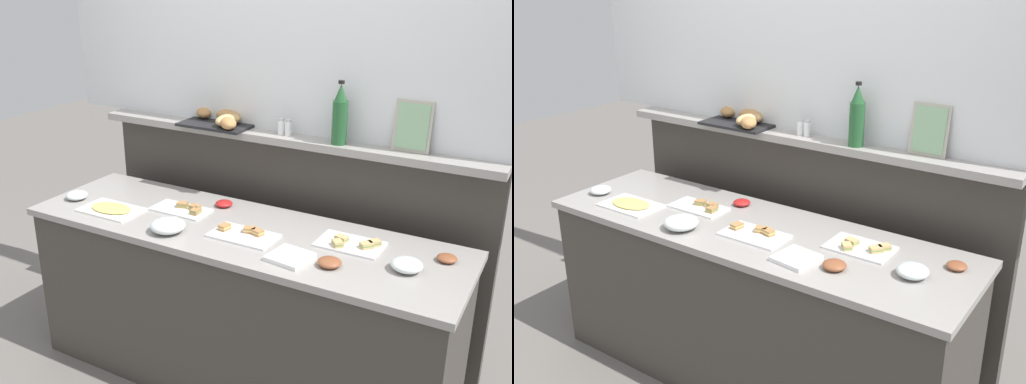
# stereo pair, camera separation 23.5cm
# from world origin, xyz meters

# --- Properties ---
(ground_plane) EXTENTS (12.00, 12.00, 0.00)m
(ground_plane) POSITION_xyz_m (0.00, 0.60, 0.00)
(ground_plane) COLOR slate
(buffet_counter) EXTENTS (2.21, 0.67, 0.88)m
(buffet_counter) POSITION_xyz_m (0.00, 0.00, 0.44)
(buffet_counter) COLOR #3D3833
(buffet_counter) RESTS_ON ground_plane
(back_ledge_unit) EXTENTS (2.27, 0.22, 1.25)m
(back_ledge_unit) POSITION_xyz_m (0.00, 0.51, 0.66)
(back_ledge_unit) COLOR #3D3833
(back_ledge_unit) RESTS_ON ground_plane
(sandwich_platter_side) EXTENTS (0.32, 0.19, 0.04)m
(sandwich_platter_side) POSITION_xyz_m (0.06, -0.06, 0.89)
(sandwich_platter_side) COLOR white
(sandwich_platter_side) RESTS_ON buffet_counter
(sandwich_platter_rear) EXTENTS (0.30, 0.19, 0.04)m
(sandwich_platter_rear) POSITION_xyz_m (0.55, 0.09, 0.89)
(sandwich_platter_rear) COLOR white
(sandwich_platter_rear) RESTS_ON buffet_counter
(sandwich_platter_front) EXTENTS (0.31, 0.16, 0.04)m
(sandwich_platter_front) POSITION_xyz_m (-0.37, 0.05, 0.89)
(sandwich_platter_front) COLOR white
(sandwich_platter_front) RESTS_ON buffet_counter
(cold_cuts_platter) EXTENTS (0.32, 0.20, 0.02)m
(cold_cuts_platter) POSITION_xyz_m (-0.70, -0.14, 0.89)
(cold_cuts_platter) COLOR white
(cold_cuts_platter) RESTS_ON buffet_counter
(glass_bowl_large) EXTENTS (0.12, 0.12, 0.05)m
(glass_bowl_large) POSITION_xyz_m (-0.97, -0.10, 0.90)
(glass_bowl_large) COLOR silver
(glass_bowl_large) RESTS_ON buffet_counter
(glass_bowl_medium) EXTENTS (0.14, 0.14, 0.05)m
(glass_bowl_medium) POSITION_xyz_m (0.84, -0.02, 0.91)
(glass_bowl_medium) COLOR silver
(glass_bowl_medium) RESTS_ON buffet_counter
(glass_bowl_small) EXTENTS (0.17, 0.17, 0.07)m
(glass_bowl_small) POSITION_xyz_m (-0.27, -0.20, 0.91)
(glass_bowl_small) COLOR silver
(glass_bowl_small) RESTS_ON buffet_counter
(condiment_bowl_red) EXTENTS (0.10, 0.10, 0.04)m
(condiment_bowl_red) POSITION_xyz_m (0.54, -0.14, 0.90)
(condiment_bowl_red) COLOR brown
(condiment_bowl_red) RESTS_ON buffet_counter
(condiment_bowl_dark) EXTENTS (0.09, 0.09, 0.03)m
(condiment_bowl_dark) POSITION_xyz_m (0.96, 0.15, 0.90)
(condiment_bowl_dark) COLOR brown
(condiment_bowl_dark) RESTS_ON buffet_counter
(condiment_bowl_cream) EXTENTS (0.09, 0.09, 0.03)m
(condiment_bowl_cream) POSITION_xyz_m (-0.22, 0.21, 0.90)
(condiment_bowl_cream) COLOR red
(condiment_bowl_cream) RESTS_ON buffet_counter
(napkin_stack) EXTENTS (0.19, 0.19, 0.02)m
(napkin_stack) POSITION_xyz_m (0.36, -0.17, 0.89)
(napkin_stack) COLOR white
(napkin_stack) RESTS_ON buffet_counter
(wine_bottle_green) EXTENTS (0.08, 0.08, 0.32)m
(wine_bottle_green) POSITION_xyz_m (0.33, 0.42, 1.39)
(wine_bottle_green) COLOR #23562D
(wine_bottle_green) RESTS_ON back_ledge_unit
(salt_shaker) EXTENTS (0.03, 0.03, 0.09)m
(salt_shaker) POSITION_xyz_m (-0.00, 0.44, 1.29)
(salt_shaker) COLOR white
(salt_shaker) RESTS_ON back_ledge_unit
(pepper_shaker) EXTENTS (0.03, 0.03, 0.09)m
(pepper_shaker) POSITION_xyz_m (0.04, 0.44, 1.29)
(pepper_shaker) COLOR white
(pepper_shaker) RESTS_ON back_ledge_unit
(bread_basket) EXTENTS (0.41, 0.30, 0.08)m
(bread_basket) POSITION_xyz_m (-0.37, 0.44, 1.29)
(bread_basket) COLOR black
(bread_basket) RESTS_ON back_ledge_unit
(framed_picture) EXTENTS (0.18, 0.05, 0.24)m
(framed_picture) POSITION_xyz_m (0.68, 0.47, 1.37)
(framed_picture) COLOR #B2AD9E
(framed_picture) RESTS_ON back_ledge_unit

